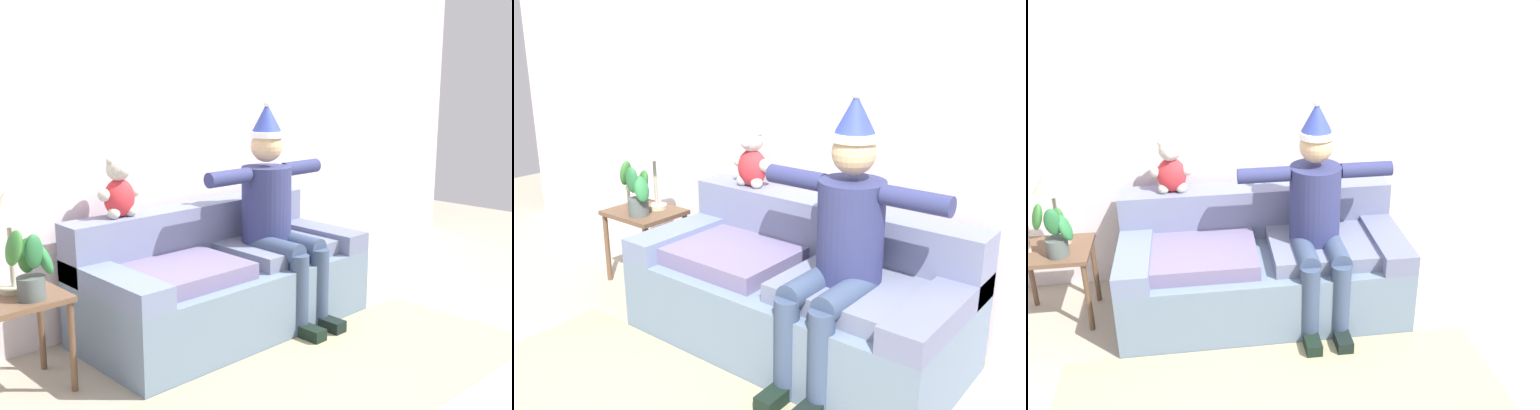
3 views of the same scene
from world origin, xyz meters
TOP-DOWN VIEW (x-y plane):
  - ground_plane at (0.00, 0.00)m, footprint 10.00×10.00m
  - back_wall at (0.00, 1.55)m, footprint 7.00×0.10m
  - couch at (0.00, 1.02)m, footprint 1.91×0.90m
  - person_seated at (0.36, 0.86)m, footprint 1.02×0.77m
  - teddy_bear at (-0.58, 1.30)m, footprint 0.29×0.17m
  - side_table at (-1.38, 1.06)m, footprint 0.49×0.42m
  - table_lamp at (-1.35, 1.14)m, footprint 0.24×0.24m
  - potted_plant at (-1.33, 0.95)m, footprint 0.29×0.18m
  - area_rug at (0.00, -0.03)m, footprint 2.59×1.09m

SIDE VIEW (x-z plane):
  - ground_plane at x=0.00m, z-range 0.00..0.00m
  - area_rug at x=0.00m, z-range 0.00..0.01m
  - couch at x=0.00m, z-range -0.08..0.72m
  - side_table at x=-1.38m, z-range 0.17..0.70m
  - potted_plant at x=-1.33m, z-range 0.52..0.91m
  - person_seated at x=0.36m, z-range 0.01..1.52m
  - teddy_bear at x=-0.58m, z-range 0.78..1.16m
  - table_lamp at x=-1.35m, z-range 0.69..1.25m
  - back_wall at x=0.00m, z-range 0.00..2.70m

